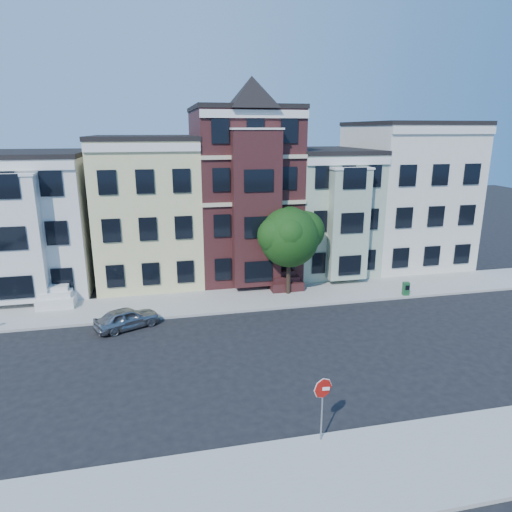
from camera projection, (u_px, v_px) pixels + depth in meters
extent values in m
plane|color=black|center=(299.00, 356.00, 22.31)|extent=(120.00, 120.00, 0.00)
cube|color=#9E9B93|center=(262.00, 298.00, 29.81)|extent=(60.00, 4.00, 0.15)
cube|color=#9E9B93|center=(374.00, 470.00, 14.76)|extent=(60.00, 4.00, 0.15)
cube|color=silver|center=(31.00, 222.00, 31.63)|extent=(8.00, 9.00, 9.00)
cube|color=beige|center=(148.00, 211.00, 33.16)|extent=(7.00, 9.00, 10.00)
cube|color=#391819|center=(242.00, 194.00, 34.34)|extent=(7.00, 9.00, 12.00)
cube|color=#A1B298|center=(323.00, 211.00, 36.09)|extent=(6.00, 9.00, 9.00)
cube|color=silver|center=(404.00, 195.00, 37.28)|extent=(8.00, 9.00, 11.00)
imported|color=gray|center=(127.00, 318.00, 25.30)|extent=(3.81, 2.74, 1.21)
cube|color=#205D30|center=(406.00, 289.00, 30.02)|extent=(0.45, 0.41, 0.88)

